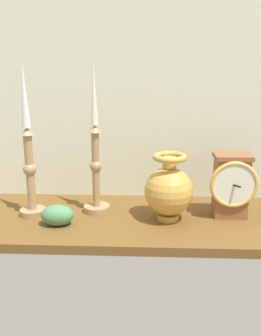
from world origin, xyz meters
The scene contains 7 objects.
ground_plane centered at (0.00, 0.00, -1.20)cm, with size 100.00×36.00×2.40cm, color brown.
back_wall centered at (0.00, 18.50, 32.50)cm, with size 120.00×2.00×65.00cm, color beige.
mantel_clock centered at (31.78, 1.48, 9.14)cm, with size 12.77×9.49×17.54cm.
candlestick_tall_left centered at (-5.48, 3.45, 14.62)cm, with size 7.52×7.52×42.75cm.
candlestick_tall_center centered at (-23.04, -0.06, 15.83)cm, with size 7.08×7.08×42.12cm.
brass_vase_bulbous centered at (14.65, -1.53, 8.59)cm, with size 13.05×13.05×18.29cm.
ivy_sprig centered at (-14.53, -6.39, 2.74)cm, with size 8.66×6.06×5.48cm.
Camera 1 is at (8.56, -94.63, 39.76)cm, focal length 39.22 mm.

